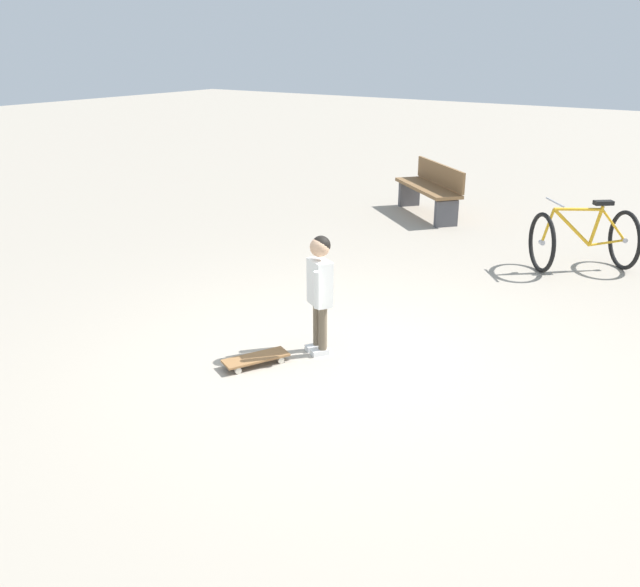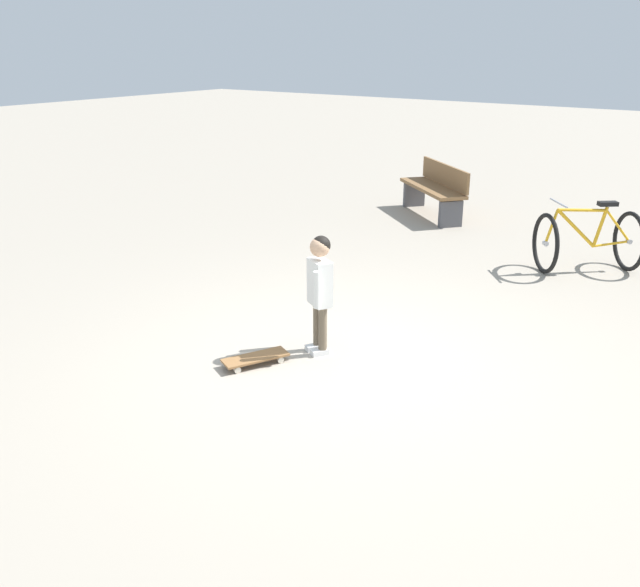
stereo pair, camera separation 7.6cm
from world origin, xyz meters
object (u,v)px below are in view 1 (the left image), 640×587
skateboard (256,358)px  street_bench (430,189)px  child_person (320,282)px  bicycle_mid (584,239)px

skateboard → street_bench: street_bench is taller
child_person → bicycle_mid: size_ratio=0.83×
child_person → bicycle_mid: child_person is taller
skateboard → bicycle_mid: bicycle_mid is taller
skateboard → bicycle_mid: size_ratio=0.46×
skateboard → bicycle_mid: (-1.57, -4.18, 0.32)m
skateboard → street_bench: bearing=-78.7°
bicycle_mid → skateboard: bearing=69.4°
bicycle_mid → street_bench: (2.69, -1.44, 0.04)m
skateboard → child_person: bearing=-119.9°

